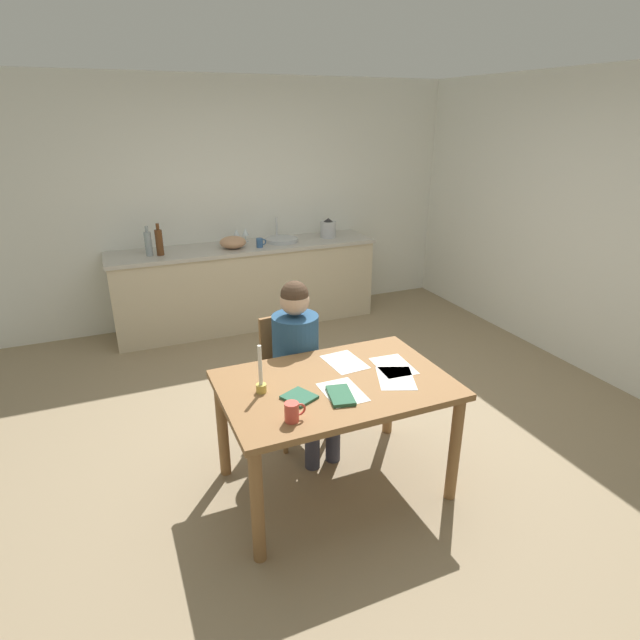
{
  "coord_description": "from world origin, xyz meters",
  "views": [
    {
      "loc": [
        -1.39,
        -3.09,
        2.22
      ],
      "look_at": [
        -0.05,
        0.04,
        0.85
      ],
      "focal_mm": 28.89,
      "sensor_mm": 36.0,
      "label": 1
    }
  ],
  "objects_px": {
    "book_cookery": "(299,397)",
    "sink_unit": "(281,240)",
    "mixing_bowl": "(233,242)",
    "book_magazine": "(341,396)",
    "stovetop_kettle": "(328,229)",
    "coffee_mug": "(292,412)",
    "bottle_vinegar": "(159,242)",
    "person_seated": "(300,356)",
    "teacup_on_counter": "(260,243)",
    "bottle_oil": "(148,243)",
    "candlestick": "(261,379)",
    "dining_table": "(335,397)",
    "wine_glass_by_kettle": "(236,233)",
    "chair_at_table": "(291,370)",
    "wine_glass_near_sink": "(245,232)"
  },
  "relations": [
    {
      "from": "dining_table",
      "to": "book_cookery",
      "type": "distance_m",
      "value": 0.3
    },
    {
      "from": "coffee_mug",
      "to": "bottle_vinegar",
      "type": "distance_m",
      "value": 3.13
    },
    {
      "from": "book_magazine",
      "to": "bottle_vinegar",
      "type": "xyz_separation_m",
      "value": [
        -0.58,
        2.99,
        0.28
      ]
    },
    {
      "from": "book_cookery",
      "to": "sink_unit",
      "type": "xyz_separation_m",
      "value": [
        0.94,
        2.99,
        0.17
      ]
    },
    {
      "from": "book_cookery",
      "to": "wine_glass_by_kettle",
      "type": "relative_size",
      "value": 1.07
    },
    {
      "from": "chair_at_table",
      "to": "person_seated",
      "type": "xyz_separation_m",
      "value": [
        0.01,
        -0.15,
        0.18
      ]
    },
    {
      "from": "book_cookery",
      "to": "bottle_vinegar",
      "type": "distance_m",
      "value": 2.95
    },
    {
      "from": "book_magazine",
      "to": "stovetop_kettle",
      "type": "bearing_deg",
      "value": 79.18
    },
    {
      "from": "book_cookery",
      "to": "mixing_bowl",
      "type": "xyz_separation_m",
      "value": [
        0.37,
        2.92,
        0.21
      ]
    },
    {
      "from": "chair_at_table",
      "to": "bottle_oil",
      "type": "xyz_separation_m",
      "value": [
        -0.71,
        2.16,
        0.52
      ]
    },
    {
      "from": "book_cookery",
      "to": "bottle_vinegar",
      "type": "height_order",
      "value": "bottle_vinegar"
    },
    {
      "from": "book_magazine",
      "to": "book_cookery",
      "type": "distance_m",
      "value": 0.23
    },
    {
      "from": "book_magazine",
      "to": "mixing_bowl",
      "type": "height_order",
      "value": "mixing_bowl"
    },
    {
      "from": "dining_table",
      "to": "sink_unit",
      "type": "height_order",
      "value": "sink_unit"
    },
    {
      "from": "chair_at_table",
      "to": "stovetop_kettle",
      "type": "relative_size",
      "value": 4.04
    },
    {
      "from": "dining_table",
      "to": "book_magazine",
      "type": "xyz_separation_m",
      "value": [
        -0.05,
        -0.17,
        0.11
      ]
    },
    {
      "from": "coffee_mug",
      "to": "sink_unit",
      "type": "distance_m",
      "value": 3.36
    },
    {
      "from": "bottle_oil",
      "to": "mixing_bowl",
      "type": "bearing_deg",
      "value": -1.4
    },
    {
      "from": "person_seated",
      "to": "book_cookery",
      "type": "relative_size",
      "value": 7.28
    },
    {
      "from": "mixing_bowl",
      "to": "wine_glass_near_sink",
      "type": "height_order",
      "value": "wine_glass_near_sink"
    },
    {
      "from": "candlestick",
      "to": "mixing_bowl",
      "type": "distance_m",
      "value": 2.83
    },
    {
      "from": "candlestick",
      "to": "sink_unit",
      "type": "xyz_separation_m",
      "value": [
        1.11,
        2.84,
        0.09
      ]
    },
    {
      "from": "bottle_vinegar",
      "to": "teacup_on_counter",
      "type": "relative_size",
      "value": 2.94
    },
    {
      "from": "teacup_on_counter",
      "to": "bottle_vinegar",
      "type": "bearing_deg",
      "value": 175.76
    },
    {
      "from": "bottle_vinegar",
      "to": "bottle_oil",
      "type": "bearing_deg",
      "value": 167.05
    },
    {
      "from": "book_magazine",
      "to": "stovetop_kettle",
      "type": "relative_size",
      "value": 1.0
    },
    {
      "from": "person_seated",
      "to": "stovetop_kettle",
      "type": "distance_m",
      "value": 2.69
    },
    {
      "from": "coffee_mug",
      "to": "candlestick",
      "type": "relative_size",
      "value": 0.4
    },
    {
      "from": "dining_table",
      "to": "person_seated",
      "type": "xyz_separation_m",
      "value": [
        -0.02,
        0.54,
        0.04
      ]
    },
    {
      "from": "bottle_vinegar",
      "to": "teacup_on_counter",
      "type": "height_order",
      "value": "bottle_vinegar"
    },
    {
      "from": "person_seated",
      "to": "book_cookery",
      "type": "xyz_separation_m",
      "value": [
        -0.25,
        -0.63,
        0.08
      ]
    },
    {
      "from": "book_magazine",
      "to": "sink_unit",
      "type": "distance_m",
      "value": 3.16
    },
    {
      "from": "bottle_vinegar",
      "to": "mixing_bowl",
      "type": "relative_size",
      "value": 1.15
    },
    {
      "from": "candlestick",
      "to": "bottle_vinegar",
      "type": "height_order",
      "value": "bottle_vinegar"
    },
    {
      "from": "dining_table",
      "to": "wine_glass_by_kettle",
      "type": "xyz_separation_m",
      "value": [
        0.21,
        3.05,
        0.37
      ]
    },
    {
      "from": "mixing_bowl",
      "to": "sink_unit",
      "type": "bearing_deg",
      "value": 7.67
    },
    {
      "from": "book_cookery",
      "to": "bottle_oil",
      "type": "height_order",
      "value": "bottle_oil"
    },
    {
      "from": "wine_glass_near_sink",
      "to": "teacup_on_counter",
      "type": "xyz_separation_m",
      "value": [
        0.07,
        -0.3,
        -0.06
      ]
    },
    {
      "from": "sink_unit",
      "to": "wine_glass_by_kettle",
      "type": "bearing_deg",
      "value": 162.68
    },
    {
      "from": "bottle_vinegar",
      "to": "mixing_bowl",
      "type": "distance_m",
      "value": 0.75
    },
    {
      "from": "book_magazine",
      "to": "wine_glass_near_sink",
      "type": "height_order",
      "value": "wine_glass_near_sink"
    },
    {
      "from": "bottle_oil",
      "to": "stovetop_kettle",
      "type": "xyz_separation_m",
      "value": [
        1.97,
        0.05,
        -0.03
      ]
    },
    {
      "from": "bottle_vinegar",
      "to": "wine_glass_by_kettle",
      "type": "distance_m",
      "value": 0.87
    },
    {
      "from": "bottle_oil",
      "to": "wine_glass_by_kettle",
      "type": "height_order",
      "value": "bottle_oil"
    },
    {
      "from": "coffee_mug",
      "to": "bottle_vinegar",
      "type": "height_order",
      "value": "bottle_vinegar"
    },
    {
      "from": "candlestick",
      "to": "teacup_on_counter",
      "type": "height_order",
      "value": "candlestick"
    },
    {
      "from": "coffee_mug",
      "to": "sink_unit",
      "type": "relative_size",
      "value": 0.32
    },
    {
      "from": "person_seated",
      "to": "bottle_vinegar",
      "type": "height_order",
      "value": "bottle_vinegar"
    },
    {
      "from": "book_magazine",
      "to": "bottle_vinegar",
      "type": "distance_m",
      "value": 3.06
    },
    {
      "from": "chair_at_table",
      "to": "bottle_vinegar",
      "type": "height_order",
      "value": "bottle_vinegar"
    }
  ]
}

